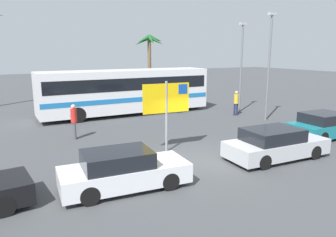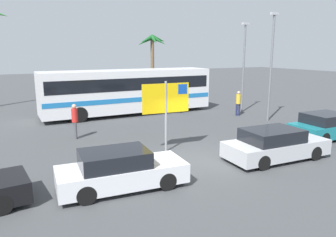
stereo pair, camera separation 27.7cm
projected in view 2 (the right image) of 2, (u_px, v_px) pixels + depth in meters
The scene contains 11 objects.
ground at pixel (201, 159), 13.48m from camera, with size 120.00×120.00×0.00m, color #424447.
bus_front_coach at pixel (128, 90), 22.82m from camera, with size 12.15×2.64×3.17m.
ferry_sign at pixel (167, 101), 14.03m from camera, with size 2.20×0.22×3.20m.
car_teal at pixel (327, 126), 16.66m from camera, with size 4.06×1.96×1.32m.
car_silver at pixel (275, 145), 13.34m from camera, with size 4.54×2.00×1.32m.
car_white at pixel (120, 170), 10.48m from camera, with size 4.31×1.96×1.32m.
pedestrian_crossing_lot at pixel (75, 118), 16.43m from camera, with size 0.32×0.32×1.82m.
pedestrian_near_sign at pixel (238, 101), 22.39m from camera, with size 0.32×0.32×1.74m.
lamp_post_left_side at pixel (271, 63), 20.21m from camera, with size 0.56×0.20×6.82m.
lamp_post_right_side at pixel (244, 64), 23.14m from camera, with size 0.56×0.20×6.47m.
palm_tree_inland at pixel (152, 47), 28.90m from camera, with size 2.85×2.87×5.95m.
Camera 2 is at (-7.15, -10.75, 4.47)m, focal length 34.04 mm.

